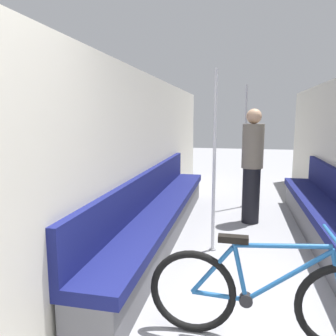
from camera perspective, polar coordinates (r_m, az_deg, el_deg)
wall_left at (r=4.05m, az=-4.93°, el=1.88°), size 0.10×8.84×2.05m
bench_seat_row_left at (r=4.17m, az=-1.26°, el=-8.30°), size 0.46×4.32×0.85m
bench_seat_row_right at (r=4.20m, az=26.81°, el=-9.15°), size 0.46×4.32×0.85m
bicycle at (r=2.44m, az=16.44°, el=-20.67°), size 1.59×0.46×0.79m
grab_pole_near at (r=3.66m, az=8.06°, el=0.49°), size 0.08×0.08×2.03m
grab_pole_far at (r=5.58m, az=13.22°, el=3.22°), size 0.08×0.08×2.03m
passenger_standing at (r=4.79m, az=14.44°, el=0.50°), size 0.30×0.30×1.63m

